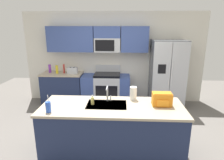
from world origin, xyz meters
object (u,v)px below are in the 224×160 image
(paper_towel_roll, at_px, (133,93))
(bottle_yellow, at_px, (57,69))
(range_oven, at_px, (106,89))
(soap_dispenser, at_px, (92,101))
(toaster, at_px, (72,71))
(bottle_purple, at_px, (50,69))
(backpack, at_px, (162,99))
(sink_faucet, at_px, (108,92))
(pepper_mill, at_px, (64,69))
(refrigerator, at_px, (167,74))
(drink_cup_blue, at_px, (48,107))

(paper_towel_roll, bearing_deg, bottle_yellow, 136.79)
(range_oven, distance_m, soap_dispenser, 2.30)
(toaster, relative_size, bottle_yellow, 1.21)
(range_oven, distance_m, bottle_yellow, 1.51)
(range_oven, xyz_separation_m, bottle_purple, (-1.63, 0.05, 0.57))
(backpack, bearing_deg, sink_faucet, 171.95)
(pepper_mill, relative_size, bottle_yellow, 1.11)
(refrigerator, bearing_deg, paper_towel_roll, -118.39)
(bottle_purple, height_order, bottle_yellow, bottle_purple)
(toaster, relative_size, drink_cup_blue, 0.96)
(range_oven, xyz_separation_m, toaster, (-0.94, -0.05, 0.55))
(sink_faucet, bearing_deg, drink_cup_blue, -150.81)
(bottle_purple, bearing_deg, backpack, -39.48)
(soap_dispenser, relative_size, backpack, 0.53)
(toaster, height_order, bottle_yellow, bottle_yellow)
(sink_faucet, relative_size, drink_cup_blue, 0.97)
(bottle_yellow, height_order, drink_cup_blue, drink_cup_blue)
(bottle_purple, xyz_separation_m, sink_faucet, (1.84, -2.15, 0.05))
(sink_faucet, xyz_separation_m, soap_dispenser, (-0.25, -0.15, -0.10))
(backpack, bearing_deg, bottle_yellow, 139.14)
(bottle_yellow, distance_m, sink_faucet, 2.61)
(bottle_purple, xyz_separation_m, backpack, (2.77, -2.28, -0.00))
(pepper_mill, bearing_deg, range_oven, 0.12)
(refrigerator, height_order, pepper_mill, refrigerator)
(pepper_mill, height_order, bottle_purple, pepper_mill)
(bottle_yellow, distance_m, soap_dispenser, 2.59)
(pepper_mill, bearing_deg, bottle_yellow, -169.90)
(toaster, relative_size, pepper_mill, 1.09)
(refrigerator, bearing_deg, sink_faucet, -126.35)
(soap_dispenser, bearing_deg, toaster, 112.33)
(sink_faucet, height_order, backpack, sink_faucet)
(toaster, relative_size, soap_dispenser, 1.65)
(bottle_purple, distance_m, sink_faucet, 2.83)
(range_oven, distance_m, toaster, 1.09)
(sink_faucet, height_order, paper_towel_roll, sink_faucet)
(toaster, distance_m, bottle_purple, 0.70)
(drink_cup_blue, distance_m, soap_dispenser, 0.73)
(refrigerator, xyz_separation_m, bottle_yellow, (-3.09, 0.03, 0.09))
(pepper_mill, distance_m, bottle_purple, 0.44)
(toaster, distance_m, bottle_yellow, 0.45)
(refrigerator, relative_size, paper_towel_roll, 7.71)
(bottle_yellow, relative_size, paper_towel_roll, 0.96)
(range_oven, relative_size, paper_towel_roll, 5.67)
(toaster, distance_m, backpack, 3.01)
(toaster, distance_m, sink_faucet, 2.34)
(range_oven, bearing_deg, soap_dispenser, -91.06)
(refrigerator, distance_m, bottle_purple, 3.33)
(drink_cup_blue, relative_size, soap_dispenser, 1.71)
(sink_faucet, bearing_deg, backpack, -8.05)
(paper_towel_roll, bearing_deg, pepper_mill, 133.42)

